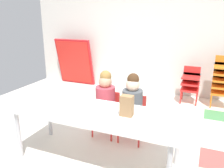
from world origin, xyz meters
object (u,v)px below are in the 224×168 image
object	(u,v)px
paper_bag_brown	(127,106)
craft_table	(96,115)
paper_plate_center_table	(52,104)
kid_chair_orange_stack	(222,79)
donut_powdered_loose	(80,109)
seated_child_near_camera	(106,98)
folded_activity_table	(75,62)
kid_chair_red_stack	(191,82)
paper_plate_near_edge	(80,110)
donut_powdered_on_plate	(80,108)
seated_child_middle_seat	(132,102)

from	to	relation	value
paper_bag_brown	craft_table	bearing A→B (deg)	-176.44
paper_plate_center_table	kid_chair_orange_stack	bearing A→B (deg)	51.47
paper_plate_center_table	donut_powdered_loose	distance (m)	0.40
seated_child_near_camera	paper_bag_brown	size ratio (longest dim) A/B	4.17
kid_chair_orange_stack	folded_activity_table	world-z (taller)	folded_activity_table
craft_table	donut_powdered_loose	world-z (taller)	donut_powdered_loose
kid_chair_red_stack	folded_activity_table	distance (m)	2.66
paper_plate_near_edge	donut_powdered_on_plate	xyz separation A→B (m)	(0.00, 0.00, 0.02)
paper_bag_brown	paper_plate_near_edge	world-z (taller)	paper_bag_brown
craft_table	kid_chair_orange_stack	xyz separation A→B (m)	(1.33, 2.37, -0.04)
seated_child_middle_seat	folded_activity_table	xyz separation A→B (m)	(-2.09, 1.99, -0.02)
paper_plate_near_edge	donut_powdered_loose	xyz separation A→B (m)	(0.00, -0.01, 0.01)
kid_chair_orange_stack	donut_powdered_on_plate	world-z (taller)	kid_chair_orange_stack
seated_child_near_camera	donut_powdered_loose	bearing A→B (deg)	-92.57
seated_child_middle_seat	donut_powdered_on_plate	distance (m)	0.74
paper_plate_near_edge	paper_plate_center_table	distance (m)	0.40
kid_chair_red_stack	kid_chair_orange_stack	distance (m)	0.54
donut_powdered_on_plate	donut_powdered_loose	size ratio (longest dim) A/B	0.90
paper_plate_near_edge	donut_powdered_loose	size ratio (longest dim) A/B	1.55
craft_table	paper_plate_center_table	xyz separation A→B (m)	(-0.57, -0.01, 0.06)
seated_child_near_camera	paper_bag_brown	world-z (taller)	seated_child_near_camera
paper_plate_near_edge	folded_activity_table	bearing A→B (deg)	122.79
craft_table	paper_plate_near_edge	world-z (taller)	paper_plate_near_edge
craft_table	seated_child_near_camera	xyz separation A→B (m)	(-0.14, 0.57, -0.00)
paper_plate_center_table	donut_powdered_on_plate	world-z (taller)	donut_powdered_on_plate
folded_activity_table	donut_powdered_loose	size ratio (longest dim) A/B	9.36
kid_chair_orange_stack	folded_activity_table	bearing A→B (deg)	176.52
seated_child_near_camera	paper_bag_brown	distance (m)	0.76
kid_chair_red_stack	paper_plate_center_table	world-z (taller)	kid_chair_red_stack
kid_chair_red_stack	donut_powdered_loose	world-z (taller)	kid_chair_red_stack
seated_child_near_camera	donut_powdered_on_plate	xyz separation A→B (m)	(-0.03, -0.62, 0.08)
kid_chair_red_stack	seated_child_middle_seat	bearing A→B (deg)	-107.47
folded_activity_table	paper_bag_brown	bearing A→B (deg)	-49.14
seated_child_middle_seat	paper_bag_brown	distance (m)	0.59
kid_chair_red_stack	donut_powdered_on_plate	xyz separation A→B (m)	(-0.97, -2.42, 0.24)
kid_chair_orange_stack	paper_plate_near_edge	size ratio (longest dim) A/B	5.11
folded_activity_table	paper_plate_center_table	world-z (taller)	folded_activity_table
seated_child_near_camera	donut_powdered_on_plate	distance (m)	0.63
kid_chair_red_stack	donut_powdered_on_plate	world-z (taller)	kid_chair_red_stack
paper_plate_near_edge	donut_powdered_on_plate	size ratio (longest dim) A/B	1.73
folded_activity_table	paper_plate_near_edge	size ratio (longest dim) A/B	6.04
donut_powdered_on_plate	seated_child_middle_seat	bearing A→B (deg)	56.88
craft_table	folded_activity_table	size ratio (longest dim) A/B	1.73
craft_table	donut_powdered_on_plate	size ratio (longest dim) A/B	18.07
kid_chair_orange_stack	paper_bag_brown	world-z (taller)	kid_chair_orange_stack
craft_table	paper_bag_brown	world-z (taller)	paper_bag_brown
kid_chair_orange_stack	folded_activity_table	size ratio (longest dim) A/B	0.85
paper_bag_brown	seated_child_near_camera	bearing A→B (deg)	131.60
seated_child_near_camera	seated_child_middle_seat	xyz separation A→B (m)	(0.38, 0.00, 0.00)
seated_child_middle_seat	paper_plate_center_table	distance (m)	0.99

